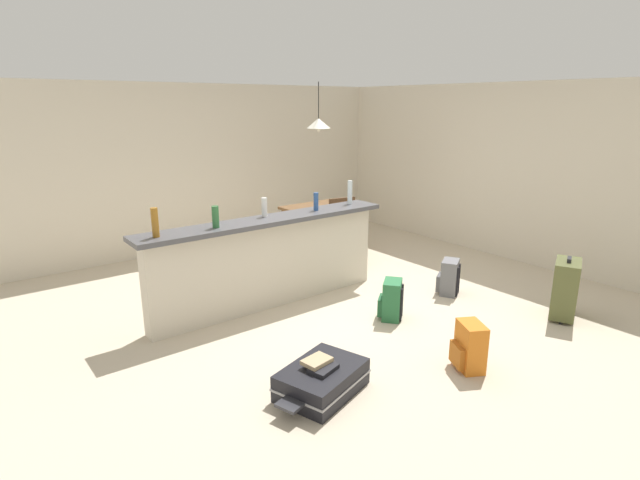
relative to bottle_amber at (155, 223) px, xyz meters
The scene contains 19 objects.
ground_plane 2.28m from the bottle_amber, ahead, with size 13.00×13.00×0.05m, color beige.
wall_back 3.34m from the bottle_amber, 54.67° to the left, with size 6.60×0.10×2.50m, color beige.
wall_right 4.98m from the bottle_amber, ahead, with size 0.10×6.00×2.50m, color beige.
partition_half_wall 1.41m from the bottle_amber, ahead, with size 2.80×0.20×0.96m, color beige.
bar_countertop 1.25m from the bottle_amber, ahead, with size 2.96×0.40×0.05m, color #4C4C51.
bottle_amber is the anchor object (origin of this frame).
bottle_green 0.60m from the bottle_amber, ahead, with size 0.07×0.07×0.22m, color #2D6B38.
bottle_white 1.25m from the bottle_amber, ahead, with size 0.06×0.06×0.21m, color silver.
bottle_blue 1.90m from the bottle_amber, ahead, with size 0.06×0.06×0.21m, color #284C89.
bottle_clear 2.46m from the bottle_amber, ahead, with size 0.06×0.06×0.29m, color silver.
dining_table 3.19m from the bottle_amber, 22.06° to the left, with size 1.10×0.80×0.74m.
dining_chair_near_partition 3.03m from the bottle_amber, 12.82° to the left, with size 0.48×0.48×0.93m.
pendant_lamp 3.23m from the bottle_amber, 23.39° to the left, with size 0.34×0.34×0.68m.
suitcase_flat_black 2.11m from the bottle_amber, 70.60° to the right, with size 0.89×0.68×0.22m.
backpack_orange 3.03m from the bottle_amber, 50.39° to the right, with size 0.32×0.33×0.42m.
suitcase_upright_olive 4.22m from the bottle_amber, 31.84° to the right, with size 0.50×0.40×0.67m.
backpack_grey 3.40m from the bottle_amber, 17.90° to the right, with size 0.33×0.32×0.42m.
backpack_green 2.50m from the bottle_amber, 27.60° to the right, with size 0.34×0.34×0.42m.
book_stack 2.04m from the bottle_amber, 71.23° to the right, with size 0.26×0.28×0.07m.
Camera 1 is at (-3.44, -4.12, 2.21)m, focal length 27.71 mm.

